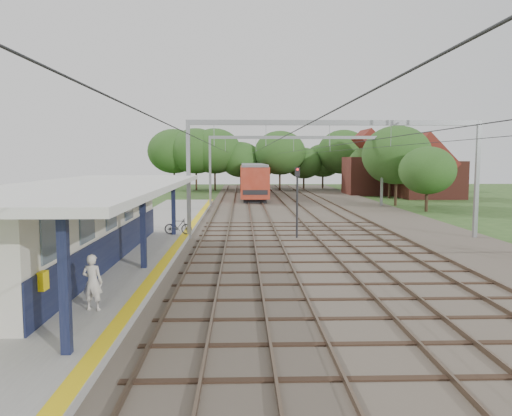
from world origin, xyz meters
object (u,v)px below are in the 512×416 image
object	(u,v)px
bicycle	(178,226)
signal_post	(297,195)
person	(92,282)
train	(252,177)

from	to	relation	value
bicycle	signal_post	world-z (taller)	signal_post
bicycle	signal_post	bearing A→B (deg)	-85.43
signal_post	person	bearing A→B (deg)	-113.36
person	bicycle	world-z (taller)	person
train	signal_post	world-z (taller)	signal_post
bicycle	train	bearing A→B (deg)	-3.11
bicycle	person	bearing A→B (deg)	-178.51
train	signal_post	distance (m)	41.62
person	train	bearing A→B (deg)	-86.59
person	signal_post	world-z (taller)	signal_post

